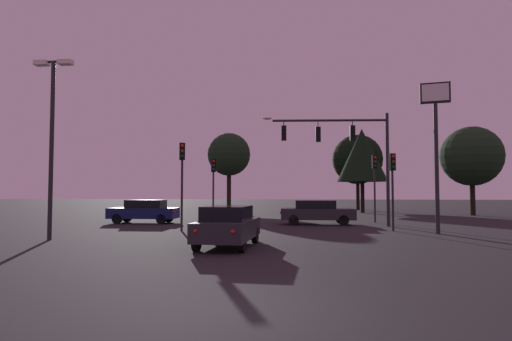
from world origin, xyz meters
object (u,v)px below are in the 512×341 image
car_crossing_left (317,212)px  tree_center_horizon (357,160)px  tree_left_far (229,155)px  traffic_light_median (213,177)px  traffic_signal_mast_arm (346,145)px  traffic_light_corner_left (375,175)px  car_nearside_lane (228,226)px  parking_lot_lamp_post (52,125)px  store_sign_illuminated (436,123)px  traffic_light_corner_right (182,169)px  traffic_light_far_side (393,176)px  tree_right_cluster (472,156)px  tree_behind_sign (362,155)px  car_crossing_right (144,211)px

car_crossing_left → tree_center_horizon: size_ratio=0.55×
tree_left_far → car_crossing_left: bearing=-63.3°
traffic_light_median → traffic_signal_mast_arm: bearing=-17.6°
car_crossing_left → tree_left_far: bearing=116.7°
traffic_light_corner_left → tree_center_horizon: tree_center_horizon is taller
traffic_light_median → car_nearside_lane: bearing=-75.3°
parking_lot_lamp_post → store_sign_illuminated: (17.22, 4.57, 0.48)m
car_crossing_left → parking_lot_lamp_post: (-11.55, -9.98, 4.13)m
traffic_light_corner_right → traffic_light_far_side: traffic_light_corner_right is taller
parking_lot_lamp_post → tree_right_cluster: size_ratio=0.99×
traffic_signal_mast_arm → traffic_light_median: 9.30m
tree_behind_sign → tree_right_cluster: (8.95, -3.53, -0.49)m
car_crossing_left → parking_lot_lamp_post: 15.82m
tree_center_horizon → tree_right_cluster: 13.16m
traffic_light_corner_left → traffic_light_corner_right: traffic_light_corner_right is taller
parking_lot_lamp_post → tree_left_far: tree_left_far is taller
car_crossing_left → traffic_light_corner_right: bearing=-143.4°
car_crossing_left → tree_right_cluster: size_ratio=0.60×
tree_right_cluster → tree_behind_sign: bearing=158.5°
traffic_light_median → tree_behind_sign: 18.52m
parking_lot_lamp_post → traffic_light_median: bearing=68.2°
traffic_light_corner_left → car_nearside_lane: 15.73m
traffic_light_corner_right → tree_center_horizon: 30.01m
car_nearside_lane → tree_left_far: (-5.17, 28.80, 5.21)m
traffic_light_far_side → tree_behind_sign: 19.81m
store_sign_illuminated → tree_behind_sign: 20.91m
traffic_signal_mast_arm → car_crossing_right: size_ratio=1.67×
car_crossing_right → tree_behind_sign: bearing=44.2°
traffic_signal_mast_arm → traffic_light_median: traffic_signal_mast_arm is taller
traffic_light_corner_right → tree_behind_sign: 24.16m
traffic_light_corner_right → tree_behind_sign: size_ratio=0.56×
traffic_light_corner_left → traffic_signal_mast_arm: bearing=-122.3°
traffic_light_corner_right → car_crossing_left: traffic_light_corner_right is taller
tree_behind_sign → traffic_light_median: bearing=-130.3°
traffic_signal_mast_arm → car_crossing_right: traffic_signal_mast_arm is taller
traffic_signal_mast_arm → car_crossing_right: (-12.93, 1.09, -4.08)m
traffic_light_median → car_crossing_right: bearing=-158.6°
traffic_light_corner_left → tree_behind_sign: tree_behind_sign is taller
car_crossing_left → car_crossing_right: 11.22m
parking_lot_lamp_post → tree_right_cluster: bearing=40.8°
traffic_light_corner_right → car_nearside_lane: traffic_light_corner_right is taller
car_nearside_lane → traffic_light_corner_left: bearing=61.0°
traffic_light_corner_left → tree_center_horizon: 19.87m
tree_behind_sign → tree_right_cluster: 9.63m
car_crossing_left → tree_center_horizon: tree_center_horizon is taller
traffic_light_median → tree_center_horizon: bearing=59.1°
traffic_signal_mast_arm → car_crossing_left: (-1.71, 1.27, -4.08)m
car_nearside_lane → tree_center_horizon: tree_center_horizon is taller
parking_lot_lamp_post → tree_behind_sign: 30.31m
traffic_light_corner_right → tree_left_far: size_ratio=0.56×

